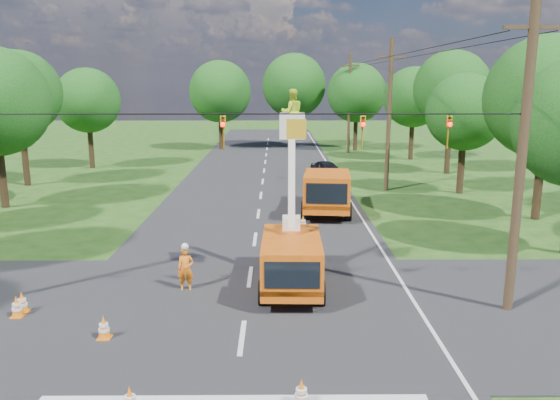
{
  "coord_description": "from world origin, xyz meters",
  "views": [
    {
      "loc": [
        0.99,
        -14.49,
        7.25
      ],
      "look_at": [
        1.14,
        6.87,
        2.6
      ],
      "focal_mm": 35.0,
      "sensor_mm": 36.0,
      "label": 1
    }
  ],
  "objects_px": {
    "traffic_cone_1": "(301,393)",
    "distant_car": "(327,169)",
    "tree_right_c": "(465,112)",
    "pole_right_near": "(522,153)",
    "traffic_cone_8": "(104,328)",
    "tree_left_e": "(19,93)",
    "tree_right_b": "(547,98)",
    "tree_right_d": "(452,89)",
    "tree_left_f": "(88,101)",
    "traffic_cone_4": "(22,302)",
    "tree_right_e": "(413,97)",
    "tree_far_b": "(294,86)",
    "ground_worker": "(186,269)",
    "tree_far_a": "(220,92)",
    "second_truck": "(327,190)",
    "pole_right_far": "(349,103)",
    "traffic_cone_2": "(275,252)",
    "traffic_cone_5": "(17,307)",
    "traffic_cone_7": "(322,203)",
    "traffic_cone_3": "(303,222)",
    "tree_far_c": "(357,93)",
    "bucket_truck": "(292,248)",
    "pole_right_mid": "(389,114)"
  },
  "relations": [
    {
      "from": "bucket_truck",
      "to": "tree_right_d",
      "type": "bearing_deg",
      "value": 63.29
    },
    {
      "from": "traffic_cone_2",
      "to": "tree_far_c",
      "type": "bearing_deg",
      "value": 76.95
    },
    {
      "from": "traffic_cone_7",
      "to": "tree_right_b",
      "type": "height_order",
      "value": "tree_right_b"
    },
    {
      "from": "ground_worker",
      "to": "traffic_cone_2",
      "type": "bearing_deg",
      "value": 39.74
    },
    {
      "from": "pole_right_far",
      "to": "tree_left_e",
      "type": "relative_size",
      "value": 1.06
    },
    {
      "from": "second_truck",
      "to": "traffic_cone_5",
      "type": "distance_m",
      "value": 17.83
    },
    {
      "from": "traffic_cone_8",
      "to": "tree_far_b",
      "type": "bearing_deg",
      "value": 81.57
    },
    {
      "from": "distant_car",
      "to": "tree_right_d",
      "type": "height_order",
      "value": "tree_right_d"
    },
    {
      "from": "tree_right_b",
      "to": "tree_right_d",
      "type": "distance_m",
      "value": 15.0
    },
    {
      "from": "pole_right_near",
      "to": "traffic_cone_7",
      "type": "bearing_deg",
      "value": 108.84
    },
    {
      "from": "traffic_cone_1",
      "to": "pole_right_mid",
      "type": "xyz_separation_m",
      "value": [
        6.95,
        25.4,
        4.75
      ]
    },
    {
      "from": "traffic_cone_3",
      "to": "tree_far_a",
      "type": "distance_m",
      "value": 34.4
    },
    {
      "from": "traffic_cone_4",
      "to": "tree_right_e",
      "type": "height_order",
      "value": "tree_right_e"
    },
    {
      "from": "bucket_truck",
      "to": "tree_right_b",
      "type": "distance_m",
      "value": 17.47
    },
    {
      "from": "distant_car",
      "to": "traffic_cone_5",
      "type": "xyz_separation_m",
      "value": [
        -12.08,
        -25.68,
        -0.26
      ]
    },
    {
      "from": "pole_right_near",
      "to": "traffic_cone_3",
      "type": "bearing_deg",
      "value": 121.93
    },
    {
      "from": "distant_car",
      "to": "tree_left_f",
      "type": "relative_size",
      "value": 0.43
    },
    {
      "from": "traffic_cone_3",
      "to": "tree_far_c",
      "type": "bearing_deg",
      "value": 77.41
    },
    {
      "from": "ground_worker",
      "to": "traffic_cone_2",
      "type": "distance_m",
      "value": 4.59
    },
    {
      "from": "traffic_cone_1",
      "to": "tree_right_c",
      "type": "relative_size",
      "value": 0.09
    },
    {
      "from": "distant_car",
      "to": "traffic_cone_2",
      "type": "xyz_separation_m",
      "value": [
        -4.0,
        -20.11,
        -0.26
      ]
    },
    {
      "from": "traffic_cone_2",
      "to": "tree_right_b",
      "type": "relative_size",
      "value": 0.07
    },
    {
      "from": "tree_left_e",
      "to": "tree_right_c",
      "type": "bearing_deg",
      "value": -5.71
    },
    {
      "from": "ground_worker",
      "to": "tree_far_a",
      "type": "relative_size",
      "value": 0.17
    },
    {
      "from": "traffic_cone_8",
      "to": "tree_left_e",
      "type": "height_order",
      "value": "tree_left_e"
    },
    {
      "from": "second_truck",
      "to": "pole_right_near",
      "type": "relative_size",
      "value": 0.68
    },
    {
      "from": "traffic_cone_7",
      "to": "traffic_cone_3",
      "type": "bearing_deg",
      "value": -106.6
    },
    {
      "from": "ground_worker",
      "to": "traffic_cone_3",
      "type": "bearing_deg",
      "value": 54.13
    },
    {
      "from": "traffic_cone_1",
      "to": "pole_right_near",
      "type": "xyz_separation_m",
      "value": [
        6.95,
        5.4,
        4.75
      ]
    },
    {
      "from": "tree_right_e",
      "to": "tree_far_c",
      "type": "relative_size",
      "value": 0.94
    },
    {
      "from": "pole_right_near",
      "to": "tree_far_c",
      "type": "xyz_separation_m",
      "value": [
        1.0,
        42.0,
        0.96
      ]
    },
    {
      "from": "second_truck",
      "to": "pole_right_far",
      "type": "bearing_deg",
      "value": 85.64
    },
    {
      "from": "traffic_cone_2",
      "to": "pole_right_mid",
      "type": "distance_m",
      "value": 17.38
    },
    {
      "from": "traffic_cone_2",
      "to": "tree_left_f",
      "type": "distance_m",
      "value": 29.95
    },
    {
      "from": "tree_right_e",
      "to": "tree_right_b",
      "type": "bearing_deg",
      "value": -87.01
    },
    {
      "from": "tree_left_f",
      "to": "tree_left_e",
      "type": "bearing_deg",
      "value": -104.04
    },
    {
      "from": "tree_right_c",
      "to": "tree_left_e",
      "type": "bearing_deg",
      "value": 174.29
    },
    {
      "from": "traffic_cone_3",
      "to": "tree_far_a",
      "type": "relative_size",
      "value": 0.07
    },
    {
      "from": "second_truck",
      "to": "distant_car",
      "type": "xyz_separation_m",
      "value": [
        1.1,
        11.66,
        -0.66
      ]
    },
    {
      "from": "distant_car",
      "to": "tree_far_c",
      "type": "distance_m",
      "value": 18.24
    },
    {
      "from": "traffic_cone_1",
      "to": "distant_car",
      "type": "bearing_deg",
      "value": 83.67
    },
    {
      "from": "tree_right_d",
      "to": "tree_far_c",
      "type": "height_order",
      "value": "tree_right_d"
    },
    {
      "from": "tree_left_f",
      "to": "tree_far_b",
      "type": "distance_m",
      "value": 23.3
    },
    {
      "from": "pole_right_near",
      "to": "tree_right_b",
      "type": "distance_m",
      "value": 13.71
    },
    {
      "from": "ground_worker",
      "to": "tree_far_c",
      "type": "height_order",
      "value": "tree_far_c"
    },
    {
      "from": "second_truck",
      "to": "ground_worker",
      "type": "xyz_separation_m",
      "value": [
        -6.05,
        -11.75,
        -0.49
      ]
    },
    {
      "from": "pole_right_far",
      "to": "traffic_cone_5",
      "type": "bearing_deg",
      "value": -111.11
    },
    {
      "from": "traffic_cone_2",
      "to": "tree_right_d",
      "type": "xyz_separation_m",
      "value": [
        13.85,
        21.92,
        6.32
      ]
    },
    {
      "from": "traffic_cone_2",
      "to": "pole_right_far",
      "type": "distance_m",
      "value": 36.04
    },
    {
      "from": "tree_right_c",
      "to": "tree_right_d",
      "type": "distance_m",
      "value": 8.27
    }
  ]
}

